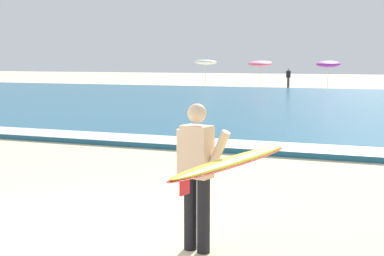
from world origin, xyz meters
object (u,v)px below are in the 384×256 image
Objects in this scene: surfer_with_board at (213,167)px; beachgoer_near_row_left at (288,78)px; beach_umbrella_0 at (206,62)px; beach_umbrella_2 at (328,64)px; beach_umbrella_1 at (260,64)px.

beachgoer_near_row_left is at bearing 98.88° from surfer_with_board.
beachgoer_near_row_left is (7.55, -1.83, -1.20)m from beach_umbrella_0.
beach_umbrella_2 is 3.89m from beachgoer_near_row_left.
beachgoer_near_row_left is at bearing -13.62° from beach_umbrella_0.
beach_umbrella_1 is at bearing 102.46° from surfer_with_board.
beach_umbrella_0 is 7.86m from beachgoer_near_row_left.
surfer_with_board is at bearing -85.77° from beach_umbrella_2.
surfer_with_board is 40.00m from beach_umbrella_0.
surfer_with_board is 1.07× the size of beach_umbrella_1.
beachgoer_near_row_left is (2.91, -2.61, -1.07)m from beach_umbrella_1.
beach_umbrella_1 is (4.65, 0.78, -0.12)m from beach_umbrella_0.
beach_umbrella_1 is 4.05m from beachgoer_near_row_left.
beach_umbrella_2 is at bearing 94.23° from surfer_with_board.
beach_umbrella_2 is at bearing 42.35° from beachgoer_near_row_left.
surfer_with_board is at bearing -81.12° from beachgoer_near_row_left.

